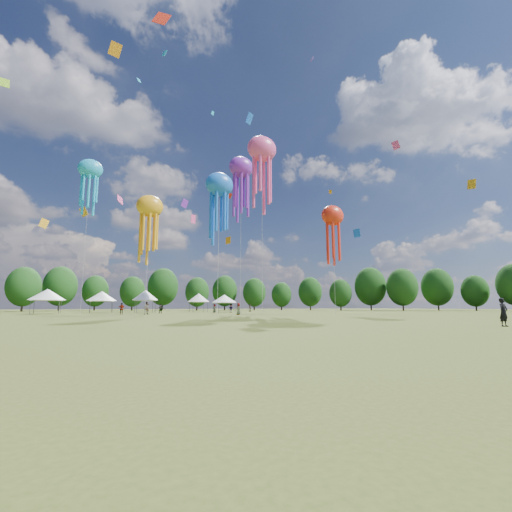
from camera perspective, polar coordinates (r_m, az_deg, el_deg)
name	(u,v)px	position (r m, az deg, el deg)	size (l,w,h in m)	color
ground	(386,328)	(21.50, 20.38, -10.90)	(300.00, 300.00, 0.00)	#384416
observer_main	(504,312)	(26.13, 35.32, -7.47)	(0.62, 0.41, 1.71)	black
spectator_near	(146,308)	(53.63, -17.48, -8.14)	(0.89, 0.69, 1.82)	gray
spectators_far	(205,308)	(65.66, -8.29, -8.44)	(29.85, 27.59, 1.79)	gray
festival_tents	(139,296)	(70.36, -18.53, -6.26)	(36.50, 12.61, 4.27)	#47474C
show_kites	(232,181)	(60.75, -4.01, 12.03)	(36.40, 24.08, 31.56)	blue
small_kites	(198,131)	(64.89, -9.45, 19.45)	(74.44, 57.84, 45.80)	blue
treeline	(152,281)	(78.74, -16.55, -3.97)	(201.57, 95.24, 13.43)	#38281C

